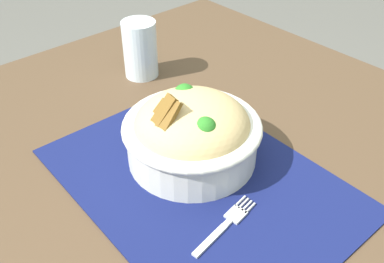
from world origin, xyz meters
name	(u,v)px	position (x,y,z in m)	size (l,w,h in m)	color
table	(213,216)	(0.00, 0.00, 0.63)	(1.12, 1.00, 0.70)	#4C3826
placemat	(199,180)	(-0.02, -0.01, 0.70)	(0.44, 0.32, 0.00)	#11194C
bowl	(192,132)	(-0.06, 0.01, 0.75)	(0.21, 0.21, 0.13)	silver
fork	(228,223)	(0.07, -0.04, 0.70)	(0.03, 0.12, 0.00)	#BDBDBD
drinking_glass	(140,53)	(-0.33, 0.11, 0.75)	(0.07, 0.07, 0.11)	silver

